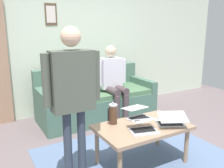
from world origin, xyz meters
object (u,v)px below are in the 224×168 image
Objects in this scene: laptop_left at (143,127)px; french_press at (113,114)px; person_standing at (73,88)px; laptop_center at (171,121)px; laptop_right at (138,115)px; coffee_table at (142,130)px; person_seated at (113,78)px; couch at (96,101)px.

laptop_left is 1.38× the size of french_press.
person_standing is at bearing 20.84° from french_press.
laptop_center is 1.20× the size of laptop_right.
coffee_table is 0.35m from laptop_center.
laptop_left is 0.36m from laptop_right.
person_seated reaches higher than laptop_left.
coffee_table is 0.25m from laptop_right.
laptop_left is at bearing 80.93° from couch.
couch is 7.55× the size of french_press.
person_standing is at bearing -0.60° from coffee_table.
person_seated reaches higher than couch.
french_press is at bearing 71.68° from couch.
person_seated is at bearing -105.28° from laptop_right.
person_seated is at bearing -108.06° from laptop_left.
laptop_center is 1.24m from person_standing.
laptop_center is at bearing 93.19° from couch.
laptop_left is 0.38m from laptop_center.
couch reaches higher than laptop_left.
french_press is at bearing -1.98° from laptop_right.
french_press is 1.37m from person_seated.
person_seated reaches higher than french_press.
laptop_right is 0.28× the size of person_seated.
laptop_center is at bearing 154.28° from coffee_table.
couch reaches higher than coffee_table.
laptop_center is (-0.10, 1.77, 0.21)m from couch.
french_press is 0.21× the size of person_seated.
couch is 1.77m from laptop_left.
couch is 5.69× the size of laptop_right.
person_standing reaches higher than laptop_left.
french_press is at bearing 59.99° from person_seated.
person_standing is at bearing 48.25° from person_seated.
french_press is 0.17× the size of person_standing.
person_standing is (0.56, 0.21, 0.43)m from french_press.
laptop_left is 0.39m from french_press.
person_seated reaches higher than coffee_table.
person_seated reaches higher than laptop_center.
person_seated is (-0.49, -1.51, 0.21)m from laptop_left.
french_press is (0.46, 1.40, 0.29)m from couch.
coffee_table is at bearing 139.82° from french_press.
couch is at bearing -122.39° from person_standing.
person_standing is (1.03, 1.62, 0.71)m from couch.
laptop_right is 1.06m from person_standing.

